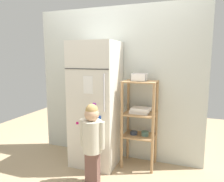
{
  "coord_description": "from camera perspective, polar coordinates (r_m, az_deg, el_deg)",
  "views": [
    {
      "loc": [
        0.99,
        -2.6,
        1.48
      ],
      "look_at": [
        0.04,
        0.02,
        1.05
      ],
      "focal_mm": 33.97,
      "sensor_mm": 36.0,
      "label": 1
    }
  ],
  "objects": [
    {
      "name": "fruit_bin",
      "position": [
        2.82,
        7.58,
        3.5
      ],
      "size": [
        0.2,
        0.18,
        0.1
      ],
      "color": "white",
      "rests_on": "pantry_shelf_unit"
    },
    {
      "name": "refrigerator",
      "position": [
        2.94,
        -4.36,
        -3.52
      ],
      "size": [
        0.61,
        0.59,
        1.7
      ],
      "color": "silver",
      "rests_on": "ground"
    },
    {
      "name": "pantry_shelf_unit",
      "position": [
        2.9,
        7.49,
        -6.83
      ],
      "size": [
        0.45,
        0.34,
        1.18
      ],
      "color": "tan",
      "rests_on": "ground"
    },
    {
      "name": "ground_plane",
      "position": [
        3.15,
        -0.77,
        -19.17
      ],
      "size": [
        6.0,
        6.0,
        0.0
      ],
      "primitive_type": "plane",
      "color": "tan"
    },
    {
      "name": "kitchen_wall_back",
      "position": [
        3.11,
        1.31,
        1.84
      ],
      "size": [
        2.48,
        0.03,
        2.2
      ],
      "primitive_type": "cube",
      "color": "silver",
      "rests_on": "ground"
    },
    {
      "name": "child_standing",
      "position": [
        2.52,
        -5.36,
        -11.98
      ],
      "size": [
        0.31,
        0.23,
        0.96
      ],
      "color": "brown",
      "rests_on": "ground"
    }
  ]
}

